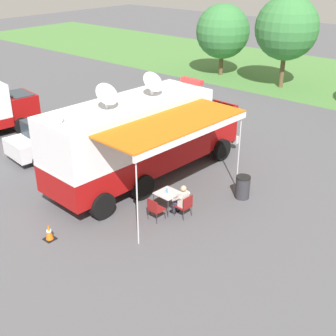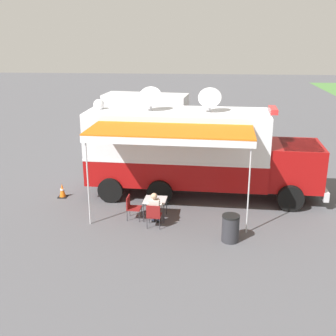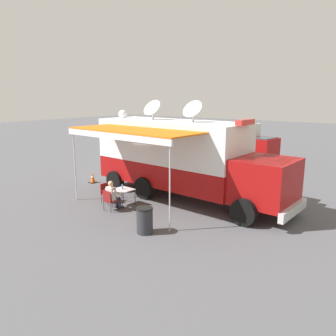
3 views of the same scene
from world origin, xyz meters
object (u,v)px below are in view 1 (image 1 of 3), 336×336
object	(u,v)px
seated_responder	(181,200)
car_behind_truck	(53,136)
command_truck	(144,135)
water_bottle	(167,190)
folding_chair_at_table	(185,205)
trash_bin	(243,187)
traffic_cone	(49,232)
folding_chair_beside_table	(155,208)
folding_table	(168,194)

from	to	relation	value
seated_responder	car_behind_truck	xyz separation A→B (m)	(-8.10, 0.40, 0.23)
command_truck	car_behind_truck	xyz separation A→B (m)	(-5.03, -0.96, -1.07)
command_truck	water_bottle	distance (m)	3.05
folding_chair_at_table	seated_responder	distance (m)	0.23
seated_responder	trash_bin	xyz separation A→B (m)	(0.99, 2.57, -0.20)
seated_responder	water_bottle	bearing A→B (deg)	-173.75
seated_responder	traffic_cone	bearing A→B (deg)	-120.44
folding_chair_beside_table	traffic_cone	bearing A→B (deg)	-120.84
traffic_cone	car_behind_truck	xyz separation A→B (m)	(-5.72, 4.46, 0.60)
traffic_cone	car_behind_truck	size ratio (longest dim) A/B	0.13
folding_table	command_truck	bearing A→B (deg)	150.32
command_truck	car_behind_truck	distance (m)	5.23
traffic_cone	car_behind_truck	bearing A→B (deg)	142.08
command_truck	traffic_cone	xyz separation A→B (m)	(0.69, -5.42, -1.67)
command_truck	folding_table	distance (m)	3.11
folding_chair_at_table	car_behind_truck	distance (m)	8.31
command_truck	folding_table	bearing A→B (deg)	-29.68
traffic_cone	seated_responder	bearing A→B (deg)	59.56
trash_bin	traffic_cone	xyz separation A→B (m)	(-3.37, -6.62, -0.18)
command_truck	car_behind_truck	size ratio (longest dim) A/B	2.19
folding_chair_beside_table	traffic_cone	size ratio (longest dim) A/B	1.50
folding_table	trash_bin	world-z (taller)	trash_bin
folding_chair_at_table	car_behind_truck	xyz separation A→B (m)	(-8.29, 0.41, 0.37)
folding_chair_beside_table	car_behind_truck	xyz separation A→B (m)	(-7.61, 1.30, 0.37)
trash_bin	command_truck	bearing A→B (deg)	-163.44
seated_responder	folding_table	bearing A→B (deg)	-175.92
folding_chair_beside_table	seated_responder	distance (m)	1.03
folding_chair_beside_table	seated_responder	world-z (taller)	seated_responder
folding_table	folding_chair_at_table	xyz separation A→B (m)	(0.80, 0.03, -0.16)
car_behind_truck	folding_chair_beside_table	bearing A→B (deg)	-9.67
trash_bin	traffic_cone	bearing A→B (deg)	-116.95
command_truck	folding_chair_at_table	bearing A→B (deg)	-22.79
trash_bin	folding_chair_beside_table	bearing A→B (deg)	-113.15
command_truck	seated_responder	bearing A→B (deg)	-23.87
folding_chair_beside_table	trash_bin	distance (m)	3.77
water_bottle	command_truck	bearing A→B (deg)	149.75
water_bottle	seated_responder	world-z (taller)	seated_responder
seated_responder	traffic_cone	world-z (taller)	seated_responder
folding_chair_beside_table	seated_responder	xyz separation A→B (m)	(0.49, 0.89, 0.14)
folding_table	folding_chair_beside_table	world-z (taller)	folding_chair_beside_table
water_bottle	folding_chair_at_table	distance (m)	0.88
folding_chair_beside_table	car_behind_truck	distance (m)	7.73
folding_table	seated_responder	distance (m)	0.61
traffic_cone	water_bottle	bearing A→B (deg)	66.21
folding_table	water_bottle	world-z (taller)	water_bottle
folding_table	folding_chair_beside_table	size ratio (longest dim) A/B	0.97
seated_responder	folding_chair_beside_table	bearing A→B (deg)	-118.97
folding_chair_beside_table	seated_responder	size ratio (longest dim) A/B	0.70
water_bottle	folding_chair_beside_table	bearing A→B (deg)	-81.02
command_truck	folding_chair_beside_table	distance (m)	3.71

